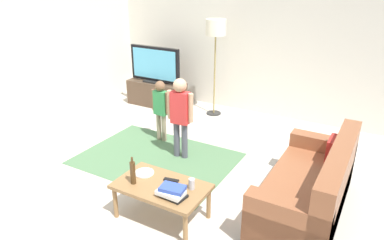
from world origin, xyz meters
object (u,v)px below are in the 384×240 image
bottle (133,172)px  soda_can (192,184)px  tv_stand (157,94)px  plate (144,173)px  couch (313,190)px  tv_remote (171,180)px  book_stack (172,192)px  child_center (180,111)px  tv (155,65)px  child_near_tv (161,105)px  coffee_table (161,189)px  floor_lamp (216,33)px

bottle → soda_can: bearing=20.1°
tv_stand → plate: tv_stand is taller
couch → tv_remote: 1.59m
book_stack → tv_remote: (-0.17, 0.24, -0.04)m
book_stack → child_center: bearing=118.5°
tv → child_near_tv: tv is taller
tv_remote → plate: (-0.35, -0.02, -0.00)m
tv_remote → coffee_table: bearing=-124.0°
child_center → tv_remote: size_ratio=7.05×
floor_lamp → soda_can: size_ratio=14.83×
book_stack → plate: size_ratio=1.37×
tv → soda_can: bearing=-49.0°
soda_can → plate: bearing=180.0°
child_center → tv_remote: 1.38m
plate → tv_remote: bearing=3.3°
coffee_table → plate: (-0.30, 0.10, 0.06)m
floor_lamp → plate: (0.62, -3.02, -1.12)m
couch → child_center: bearing=168.7°
bottle → child_near_tv: bearing=115.8°
child_near_tv → bottle: (0.85, -1.77, -0.05)m
child_center → coffee_table: 1.47m
floor_lamp → bottle: bearing=-78.8°
child_near_tv → soda_can: bearing=-46.8°
coffee_table → tv_remote: size_ratio=5.88×
coffee_table → child_near_tv: bearing=124.5°
floor_lamp → tv_remote: floor_lamp is taller
book_stack → tv_remote: bearing=124.5°
couch → bottle: couch is taller
child_center → soda_can: 1.52m
tv_stand → bottle: size_ratio=3.79×
coffee_table → tv_remote: tv_remote is taller
soda_can → plate: (-0.62, 0.00, -0.05)m
tv → tv_remote: bearing=-52.1°
bottle → book_stack: bearing=-0.2°
soda_can → child_center: bearing=126.1°
couch → child_near_tv: (-2.55, 0.73, 0.31)m
tv_stand → child_near_tv: 1.70m
couch → floor_lamp: size_ratio=1.01×
couch → floor_lamp: 3.44m
floor_lamp → child_center: size_ratio=1.48×
coffee_table → soda_can: soda_can is taller
coffee_table → child_center: bearing=113.3°
book_stack → couch: bearing=41.0°
tv → plate: size_ratio=5.00×
tv_remote → soda_can: bearing=-15.6°
tv_stand → child_near_tv: bearing=-52.4°
child_center → tv_remote: child_center is taller
tv → child_center: (1.58, -1.63, -0.13)m
child_center → couch: bearing=-11.3°
soda_can → tv: bearing=131.0°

